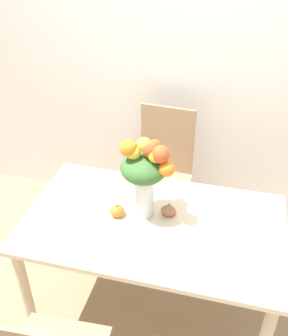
{
  "coord_description": "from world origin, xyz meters",
  "views": [
    {
      "loc": [
        0.36,
        -1.56,
        2.19
      ],
      "look_at": [
        -0.07,
        0.06,
        1.05
      ],
      "focal_mm": 42.0,
      "sensor_mm": 36.0,
      "label": 1
    }
  ],
  "objects": [
    {
      "name": "dining_table",
      "position": [
        0.0,
        0.0,
        0.65
      ],
      "size": [
        1.41,
        0.82,
        0.75
      ],
      "color": "beige",
      "rests_on": "ground_plane"
    },
    {
      "name": "wall_back",
      "position": [
        0.0,
        1.13,
        1.35
      ],
      "size": [
        8.0,
        0.06,
        2.7
      ],
      "color": "white",
      "rests_on": "ground_plane"
    },
    {
      "name": "pumpkin",
      "position": [
        -0.2,
        -0.0,
        0.78
      ],
      "size": [
        0.08,
        0.08,
        0.07
      ],
      "color": "orange",
      "rests_on": "dining_table"
    },
    {
      "name": "flower_vase",
      "position": [
        -0.06,
        0.06,
        1.03
      ],
      "size": [
        0.29,
        0.26,
        0.48
      ],
      "color": "silver",
      "rests_on": "dining_table"
    },
    {
      "name": "turkey_figurine",
      "position": [
        0.07,
        0.08,
        0.78
      ],
      "size": [
        0.08,
        0.11,
        0.07
      ],
      "color": "#936642",
      "rests_on": "dining_table"
    },
    {
      "name": "ground_plane",
      "position": [
        0.0,
        0.0,
        0.0
      ],
      "size": [
        12.0,
        12.0,
        0.0
      ],
      "primitive_type": "plane",
      "color": "#8E7556"
    },
    {
      "name": "dining_chair_near_window",
      "position": [
        -0.11,
        0.77,
        0.52
      ],
      "size": [
        0.45,
        0.45,
        1.01
      ],
      "rotation": [
        0.0,
        0.0,
        -0.06
      ],
      "color": "#9E7A56",
      "rests_on": "ground_plane"
    }
  ]
}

